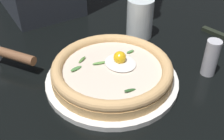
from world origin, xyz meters
TOP-DOWN VIEW (x-y plane):
  - ground_plane at (0.00, 0.00)m, footprint 2.40×2.40m
  - pizza_plate at (-0.02, -0.02)m, footprint 0.29×0.29m
  - pizza at (-0.02, -0.02)m, footprint 0.26×0.26m
  - pizza_cutter at (0.18, 0.12)m, footprint 0.15×0.08m
  - drinking_glass at (0.09, -0.21)m, footprint 0.07×0.07m
  - pepper_shaker at (-0.14, -0.21)m, footprint 0.03×0.03m

SIDE VIEW (x-z plane):
  - ground_plane at x=0.00m, z-range -0.03..0.00m
  - pizza_plate at x=-0.02m, z-range 0.00..0.01m
  - pizza at x=-0.02m, z-range 0.01..0.06m
  - pizza_cutter at x=0.18m, z-range 0.00..0.08m
  - pepper_shaker at x=-0.14m, z-range 0.00..0.09m
  - drinking_glass at x=0.09m, z-range -0.01..0.10m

